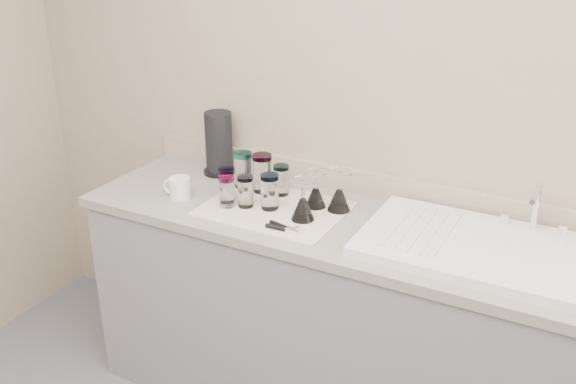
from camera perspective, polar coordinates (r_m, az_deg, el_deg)
The scene contains 17 objects.
room_envelope at distance 1.29m, azimuth -17.21°, elevation 3.15°, with size 3.54×3.50×2.52m.
counter_unit at distance 2.70m, azimuth 3.92°, elevation -11.07°, with size 2.06×0.62×0.90m.
sink_unit at distance 2.33m, azimuth 16.77°, elevation -4.73°, with size 0.82×0.50×0.22m.
dish_towel at distance 2.55m, azimuth -1.23°, elevation -1.50°, with size 0.55×0.42×0.01m, color white.
tumbler_teal at distance 2.72m, azimuth -4.01°, elevation 2.00°, with size 0.08×0.08×0.16m.
tumbler_cyan at distance 2.67m, azimuth -2.30°, elevation 1.71°, with size 0.08×0.08×0.16m.
tumbler_purple at distance 2.65m, azimuth -0.61°, elevation 1.09°, with size 0.07×0.07×0.13m.
tumbler_magenta at distance 2.61m, azimuth -5.47°, elevation 0.68°, with size 0.07×0.07×0.13m.
tumbler_blue at distance 2.54m, azimuth -3.80°, elevation 0.08°, with size 0.07×0.07×0.13m.
tumbler_lavender at distance 2.52m, azimuth -1.63°, elevation 0.05°, with size 0.07×0.07×0.14m.
tumbler_extra at distance 2.55m, azimuth -5.46°, elevation 0.04°, with size 0.06×0.06×0.13m.
goblet_back_left at distance 2.55m, azimuth 2.47°, elevation -0.23°, with size 0.08×0.08×0.15m.
goblet_back_right at distance 2.52m, azimuth 4.55°, elevation -0.45°, with size 0.09×0.09×0.16m.
goblet_front_left at distance 2.43m, azimuth 1.33°, elevation -1.26°, with size 0.09×0.09×0.16m.
can_opener at distance 2.37m, azimuth -0.41°, elevation -3.22°, with size 0.14×0.05×0.02m.
white_mug at distance 2.68m, azimuth -9.63°, elevation 0.36°, with size 0.13×0.10×0.09m.
paper_towel_roll at distance 2.89m, azimuth -6.16°, elevation 4.28°, with size 0.15×0.15×0.28m.
Camera 1 is at (0.88, -0.85, 1.98)m, focal length 40.00 mm.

